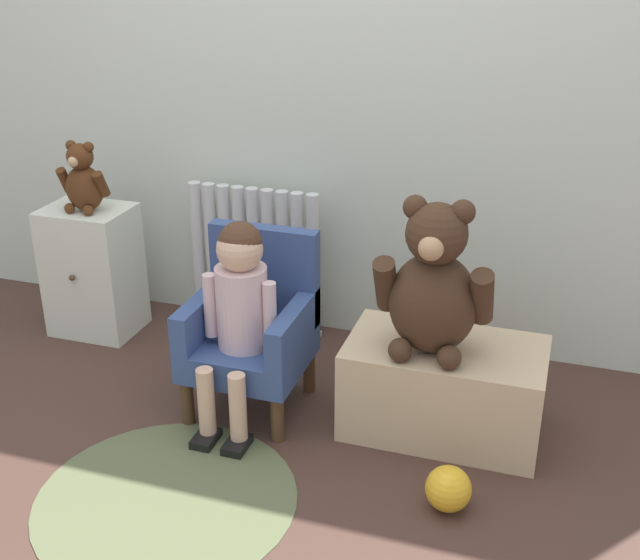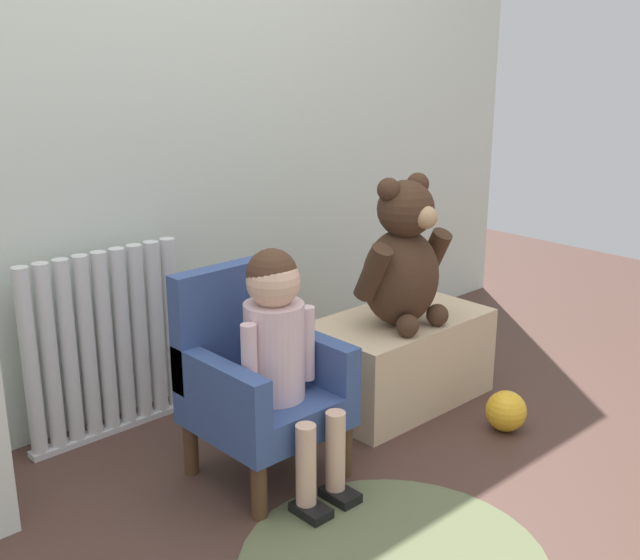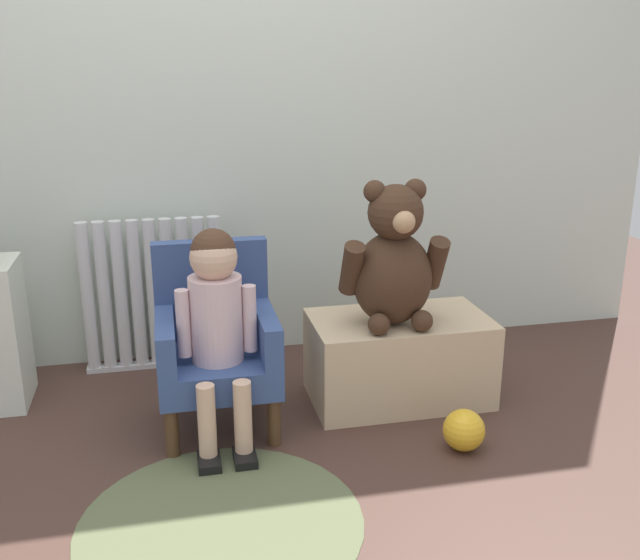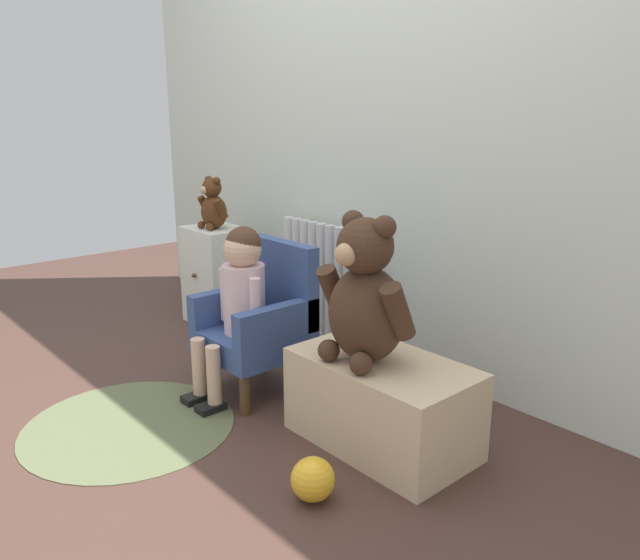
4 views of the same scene
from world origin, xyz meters
name	(u,v)px [view 4 (image 4 of 4)]	position (x,y,z in m)	size (l,w,h in m)	color
ground_plane	(155,435)	(0.00, 0.00, 0.00)	(6.00, 6.00, 0.00)	#452D26
back_wall	(386,94)	(0.00, 1.18, 1.20)	(3.80, 0.05, 2.40)	silver
radiator	(321,286)	(-0.28, 1.05, 0.30)	(0.56, 0.05, 0.61)	silver
small_dresser	(217,276)	(-0.91, 0.85, 0.26)	(0.34, 0.29, 0.53)	silver
child_armchair	(262,320)	(-0.08, 0.54, 0.29)	(0.39, 0.39, 0.61)	#344A80
child_figure	(239,289)	(-0.08, 0.44, 0.45)	(0.25, 0.35, 0.70)	beige
low_bench	(382,403)	(0.58, 0.57, 0.16)	(0.64, 0.36, 0.31)	#CEB18A
large_teddy_bear	(365,298)	(0.53, 0.52, 0.54)	(0.37, 0.26, 0.51)	#40291B
small_teddy_bear	(213,206)	(-0.89, 0.83, 0.65)	(0.20, 0.14, 0.27)	#4D2B14
floor_rug	(129,425)	(-0.12, -0.04, 0.00)	(0.77, 0.77, 0.01)	#565E3F
toy_ball	(313,479)	(0.67, 0.18, 0.07)	(0.13, 0.13, 0.13)	gold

